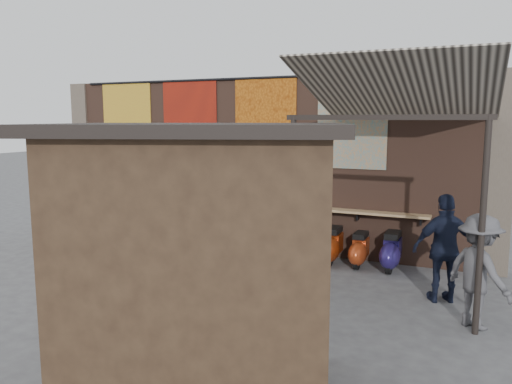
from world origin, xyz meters
TOP-DOWN VIEW (x-y plane):
  - ground at (0.00, 0.00)m, footprint 70.00×70.00m
  - brick_wall at (0.00, 2.70)m, footprint 10.00×0.40m
  - pier_left at (-5.20, 2.70)m, footprint 0.50×0.50m
  - pier_right at (5.20, 2.70)m, footprint 0.50×0.50m
  - eating_counter at (0.00, 2.33)m, footprint 8.00×0.32m
  - shelf_box at (-1.24, 2.30)m, footprint 0.64×0.27m
  - tapestry_redgold at (-3.60, 2.48)m, footprint 1.50×0.02m
  - tapestry_sun at (-1.70, 2.48)m, footprint 1.50×0.02m
  - tapestry_orange at (0.30, 2.48)m, footprint 1.50×0.02m
  - tapestry_multi at (2.30, 2.48)m, footprint 1.50×0.02m
  - hang_rail at (0.00, 2.47)m, footprint 9.50×0.06m
  - scooter_stool_0 at (-2.40, 2.00)m, footprint 0.34×0.76m
  - scooter_stool_1 at (-1.74, 1.99)m, footprint 0.37×0.83m
  - scooter_stool_2 at (-1.17, 1.97)m, footprint 0.38×0.84m
  - scooter_stool_3 at (-0.46, 2.01)m, footprint 0.40×0.89m
  - scooter_stool_4 at (0.11, 1.98)m, footprint 0.34×0.75m
  - scooter_stool_5 at (0.82, 1.97)m, footprint 0.36×0.80m
  - scooter_stool_6 at (1.44, 1.95)m, footprint 0.36×0.79m
  - scooter_stool_7 at (2.06, 2.03)m, footprint 0.36×0.81m
  - scooter_stool_8 at (2.65, 2.02)m, footprint 0.34×0.75m
  - scooter_stool_9 at (3.30, 2.02)m, footprint 0.37×0.83m
  - diner_left at (-2.56, 1.91)m, footprint 0.66×0.54m
  - diner_right at (-3.19, 1.87)m, footprint 0.93×0.74m
  - shopper_navy at (4.38, 0.59)m, footprint 1.17×0.84m
  - shopper_grey at (4.90, -0.35)m, footprint 1.24×1.21m
  - shopper_tan at (1.76, 0.35)m, footprint 0.89×0.73m
  - market_stall at (2.11, -3.53)m, footprint 3.17×2.76m
  - stall_roof at (2.11, -3.53)m, footprint 3.57×3.15m
  - stall_sign at (1.77, -2.56)m, footprint 1.15×0.43m
  - stall_shelf at (1.77, -2.56)m, footprint 2.12×0.82m
  - awning_canvas at (3.50, 0.90)m, footprint 3.20×3.28m
  - awning_ledger at (3.50, 2.49)m, footprint 3.30×0.08m
  - awning_header at (3.50, -0.60)m, footprint 3.00×0.08m
  - awning_post_left at (2.10, -0.60)m, footprint 0.09×0.09m
  - awning_post_right at (4.90, -0.60)m, footprint 0.09×0.09m

SIDE VIEW (x-z plane):
  - ground at x=0.00m, z-range 0.00..0.00m
  - scooter_stool_8 at x=2.65m, z-range 0.00..0.71m
  - scooter_stool_4 at x=0.11m, z-range 0.00..0.71m
  - scooter_stool_0 at x=-2.40m, z-range 0.00..0.72m
  - scooter_stool_6 at x=1.44m, z-range 0.00..0.75m
  - scooter_stool_5 at x=0.82m, z-range 0.00..0.76m
  - scooter_stool_7 at x=2.06m, z-range 0.00..0.77m
  - scooter_stool_1 at x=-1.74m, z-range 0.00..0.78m
  - scooter_stool_9 at x=3.30m, z-range 0.00..0.78m
  - scooter_stool_2 at x=-1.17m, z-range 0.00..0.80m
  - scooter_stool_3 at x=-0.46m, z-range 0.00..0.84m
  - diner_left at x=-2.56m, z-range 0.00..1.55m
  - shopper_tan at x=1.76m, z-range 0.00..1.58m
  - shopper_grey at x=4.90m, z-range 0.00..1.70m
  - diner_right at x=-3.19m, z-range 0.00..1.83m
  - shopper_navy at x=4.38m, z-range 0.00..1.84m
  - stall_shelf at x=1.77m, z-range 1.02..1.08m
  - eating_counter at x=0.00m, z-range 1.08..1.12m
  - shelf_box at x=-1.24m, z-range 1.12..1.36m
  - market_stall at x=2.11m, z-range 0.00..2.89m
  - awning_post_left at x=2.10m, z-range 0.00..3.10m
  - awning_post_right at x=4.90m, z-range 0.00..3.10m
  - brick_wall at x=0.00m, z-range 0.00..4.00m
  - pier_left at x=-5.20m, z-range 0.00..4.00m
  - pier_right at x=5.20m, z-range 0.00..4.00m
  - stall_sign at x=1.77m, z-range 1.84..2.34m
  - stall_roof at x=2.11m, z-range 2.89..3.01m
  - tapestry_redgold at x=-3.60m, z-range 2.00..4.00m
  - tapestry_sun at x=-1.70m, z-range 2.00..4.00m
  - tapestry_orange at x=0.30m, z-range 2.00..4.00m
  - tapestry_multi at x=2.30m, z-range 2.00..4.00m
  - awning_header at x=3.50m, z-range 3.04..3.12m
  - awning_canvas at x=3.50m, z-range 3.07..4.03m
  - awning_ledger at x=3.50m, z-range 3.89..4.01m
  - hang_rail at x=0.00m, z-range 3.95..4.01m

